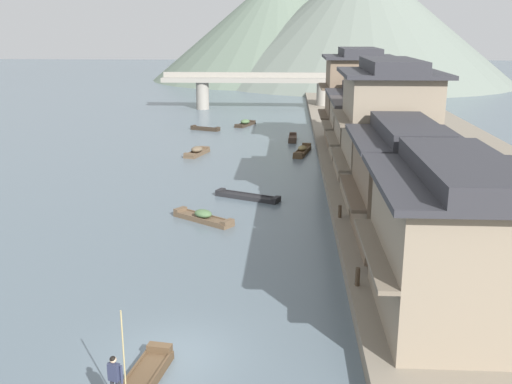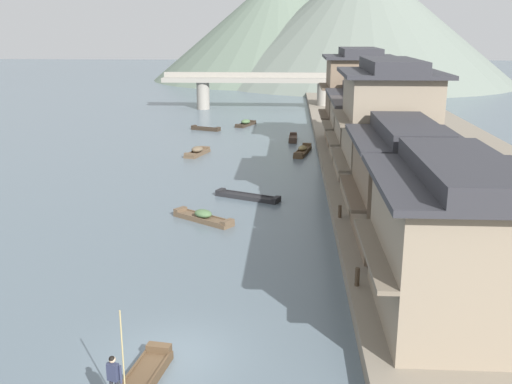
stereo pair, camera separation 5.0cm
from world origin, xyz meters
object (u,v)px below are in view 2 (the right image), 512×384
Objects in this scene: house_waterfront_nearest at (456,243)px; house_waterfront_end at (358,96)px; boat_moored_second at (197,152)px; mooring_post_dock_near at (357,277)px; boat_midriver_upstream at (206,129)px; house_waterfront_far at (362,121)px; boat_moored_far at (248,197)px; house_waterfront_narrow at (372,133)px; boat_upstream_distant at (303,151)px; stone_bridge at (263,85)px; mooring_post_dock_mid at (340,211)px; boat_moored_third at (293,139)px; boatman_person at (114,374)px; house_waterfront_second at (404,185)px; boat_midriver_drifting at (246,123)px; house_waterfront_tall at (387,133)px; boat_moored_nearest at (203,217)px.

house_waterfront_nearest is 35.88m from house_waterfront_end.
mooring_post_dock_near is (11.34, -29.18, 0.75)m from boat_moored_second.
house_waterfront_far is at bearing -45.88° from boat_midriver_upstream.
house_waterfront_narrow is (8.82, 5.22, 3.52)m from boat_moored_far.
house_waterfront_far is (4.83, -3.83, 3.42)m from boat_upstream_distant.
house_waterfront_end is 29.24m from stone_bridge.
house_waterfront_nearest and house_waterfront_narrow have the same top height.
mooring_post_dock_mid is 0.03× the size of stone_bridge.
boat_moored_third is 21.95m from boat_moored_far.
stone_bridge is at bearing 100.08° from boat_moored_third.
boat_moored_third is 0.54× the size of house_waterfront_narrow.
mooring_post_dock_near is (5.73, -15.15, 0.92)m from boat_moored_far.
boatman_person is at bearing -95.15° from boat_moored_far.
house_waterfront_far reaches higher than boatman_person.
stone_bridge reaches higher than boat_moored_second.
house_waterfront_nearest is 1.06× the size of house_waterfront_second.
boat_midriver_drifting is at bearing 105.13° from house_waterfront_second.
boat_moored_second is at bearing -98.20° from stone_bridge.
boat_moored_far is at bearing -149.37° from house_waterfront_narrow.
house_waterfront_end is at bearing 89.07° from house_waterfront_tall.
house_waterfront_far is at bearing -73.71° from stone_bridge.
house_waterfront_nearest reaches higher than mooring_post_dock_mid.
house_waterfront_nearest is at bearing -89.57° from house_waterfront_tall.
boat_midriver_drifting is 17.95m from house_waterfront_end.
boatman_person is at bearing -84.88° from boat_midriver_upstream.
boat_moored_nearest is 0.49× the size of house_waterfront_nearest.
boat_midriver_upstream is 0.69× the size of boat_upstream_distant.
house_waterfront_far reaches higher than mooring_post_dock_near.
boat_moored_third is 0.56× the size of house_waterfront_far.
house_waterfront_far is 0.71× the size of house_waterfront_end.
boat_midriver_upstream is at bearing 106.29° from mooring_post_dock_near.
mooring_post_dock_near reaches higher than boat_midriver_drifting.
boat_midriver_upstream is at bearing 149.15° from house_waterfront_end.
boat_moored_nearest is 0.52× the size of house_waterfront_second.
house_waterfront_end reaches higher than boat_midriver_upstream.
boat_upstream_distant is 7.03× the size of mooring_post_dock_mid.
boat_moored_far is 10.84m from house_waterfront_narrow.
house_waterfront_far is (0.04, 13.48, -1.28)m from house_waterfront_tall.
mooring_post_dock_mid is at bearing -85.26° from boat_upstream_distant.
house_waterfront_narrow is at bearing -76.11° from stone_bridge.
boat_moored_second is 0.81× the size of boat_moored_far.
house_waterfront_nearest is at bearing -89.83° from house_waterfront_narrow.
boat_upstream_distant is 0.78× the size of house_waterfront_narrow.
house_waterfront_far is 26.88m from mooring_post_dock_near.
house_waterfront_narrow is 20.77m from mooring_post_dock_near.
boat_midriver_upstream is 0.40× the size of house_waterfront_end.
boat_midriver_drifting is 0.14× the size of stone_bridge.
house_waterfront_far is (0.32, 21.07, 0.02)m from house_waterfront_second.
house_waterfront_far is at bearing 79.82° from mooring_post_dock_mid.
boatman_person reaches higher than boat_midriver_upstream.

